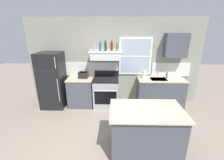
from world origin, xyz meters
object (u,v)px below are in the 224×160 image
refrigerator (52,80)px  toaster (83,75)px  stove_range (106,92)px  bottle_dark_green_wine (106,46)px  dish_soap_bottle (167,75)px  kitchen_island (145,130)px  bottle_red_label_wine (112,46)px  bottle_olive_oil_square (117,47)px  paper_towel_roll (144,75)px  bottle_blue_liqueur (100,47)px  bottle_rose_pink (94,46)px

refrigerator → toaster: refrigerator is taller
stove_range → bottle_dark_green_wine: size_ratio=3.40×
stove_range → bottle_dark_green_wine: 1.42m
dish_soap_bottle → kitchen_island: size_ratio=0.13×
bottle_red_label_wine → bottle_olive_oil_square: 0.16m
refrigerator → paper_towel_roll: refrigerator is taller
toaster → bottle_blue_liqueur: bottle_blue_liqueur is taller
stove_range → kitchen_island: bearing=-64.1°
toaster → bottle_red_label_wine: bearing=2.7°
bottle_blue_liqueur → toaster: bearing=177.6°
bottle_rose_pink → bottle_blue_liqueur: (0.17, -0.00, -0.02)m
toaster → bottle_rose_pink: bottle_rose_pink is taller
bottle_olive_oil_square → dish_soap_bottle: 1.77m
toaster → kitchen_island: toaster is taller
bottle_olive_oil_square → kitchen_island: size_ratio=0.18×
bottle_rose_pink → dish_soap_bottle: bottle_rose_pink is taller
bottle_dark_green_wine → dish_soap_bottle: 2.08m
bottle_dark_green_wine → bottle_red_label_wine: bearing=21.1°
kitchen_island → bottle_blue_liqueur: bearing=119.0°
toaster → bottle_blue_liqueur: 1.01m
kitchen_island → bottle_olive_oil_square: bearing=106.0°
bottle_rose_pink → paper_towel_roll: bearing=-0.6°
refrigerator → kitchen_island: refrigerator is taller
bottle_rose_pink → bottle_red_label_wine: bottle_rose_pink is taller
bottle_rose_pink → bottle_blue_liqueur: size_ratio=1.13×
kitchen_island → bottle_rose_pink: bearing=122.8°
bottle_dark_green_wine → refrigerator: bearing=-177.5°
bottle_red_label_wine → stove_range: bearing=-146.2°
bottle_rose_pink → bottle_dark_green_wine: bearing=-1.0°
stove_range → bottle_rose_pink: bearing=170.7°
bottle_dark_green_wine → paper_towel_roll: bearing=-0.5°
bottle_red_label_wine → paper_towel_roll: bearing=-4.5°
kitchen_island → toaster: bearing=129.9°
bottle_rose_pink → bottle_olive_oil_square: 0.66m
bottle_olive_oil_square → bottle_rose_pink: bearing=-174.9°
bottle_red_label_wine → bottle_blue_liqueur: bearing=-169.0°
bottle_rose_pink → bottle_blue_liqueur: bottle_rose_pink is taller
dish_soap_bottle → toaster: bearing=-178.6°
bottle_red_label_wine → dish_soap_bottle: size_ratio=1.70×
kitchen_island → dish_soap_bottle: bearing=63.3°
bottle_dark_green_wine → paper_towel_roll: size_ratio=1.19×
refrigerator → bottle_dark_green_wine: bottle_dark_green_wine is taller
toaster → dish_soap_bottle: 2.59m
refrigerator → dish_soap_bottle: bearing=2.6°
refrigerator → dish_soap_bottle: refrigerator is taller
bottle_red_label_wine → dish_soap_bottle: bottle_red_label_wine is taller
bottle_olive_oil_square → paper_towel_roll: 1.16m
bottle_blue_liqueur → bottle_red_label_wine: size_ratio=0.90×
dish_soap_bottle → bottle_red_label_wine: bearing=-179.3°
stove_range → kitchen_island: stove_range is taller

